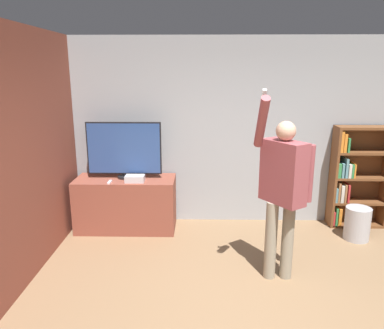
{
  "coord_description": "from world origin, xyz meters",
  "views": [
    {
      "loc": [
        -0.52,
        -2.76,
        2.24
      ],
      "look_at": [
        -0.6,
        1.56,
        1.14
      ],
      "focal_mm": 35.0,
      "sensor_mm": 36.0,
      "label": 1
    }
  ],
  "objects_px": {
    "television": "(124,150)",
    "waste_bin": "(357,224)",
    "game_console": "(135,179)",
    "bookshelf": "(354,177)",
    "person": "(283,185)"
  },
  "relations": [
    {
      "from": "television",
      "to": "waste_bin",
      "type": "height_order",
      "value": "television"
    },
    {
      "from": "game_console",
      "to": "waste_bin",
      "type": "bearing_deg",
      "value": -2.86
    },
    {
      "from": "waste_bin",
      "to": "bookshelf",
      "type": "bearing_deg",
      "value": 78.67
    },
    {
      "from": "person",
      "to": "waste_bin",
      "type": "distance_m",
      "value": 1.82
    },
    {
      "from": "television",
      "to": "waste_bin",
      "type": "distance_m",
      "value": 3.33
    },
    {
      "from": "bookshelf",
      "to": "person",
      "type": "distance_m",
      "value": 2.04
    },
    {
      "from": "television",
      "to": "bookshelf",
      "type": "bearing_deg",
      "value": 2.72
    },
    {
      "from": "television",
      "to": "person",
      "type": "xyz_separation_m",
      "value": [
        1.91,
        -1.32,
        -0.09
      ]
    },
    {
      "from": "television",
      "to": "game_console",
      "type": "distance_m",
      "value": 0.44
    },
    {
      "from": "game_console",
      "to": "bookshelf",
      "type": "relative_size",
      "value": 0.18
    },
    {
      "from": "game_console",
      "to": "waste_bin",
      "type": "xyz_separation_m",
      "value": [
        3.01,
        -0.15,
        -0.57
      ]
    },
    {
      "from": "bookshelf",
      "to": "television",
      "type": "bearing_deg",
      "value": -177.28
    },
    {
      "from": "game_console",
      "to": "bookshelf",
      "type": "height_order",
      "value": "bookshelf"
    },
    {
      "from": "game_console",
      "to": "television",
      "type": "bearing_deg",
      "value": 132.03
    },
    {
      "from": "television",
      "to": "person",
      "type": "height_order",
      "value": "person"
    }
  ]
}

